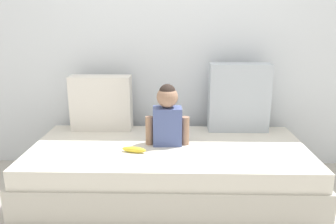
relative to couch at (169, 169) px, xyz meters
name	(u,v)px	position (x,y,z in m)	size (l,w,h in m)	color
ground_plane	(169,192)	(0.00, 0.00, -0.18)	(12.00, 12.00, 0.00)	#B2ADA3
back_wall	(170,29)	(0.00, 0.59, 0.99)	(5.22, 0.10, 2.35)	silver
couch	(169,169)	(0.00, 0.00, 0.00)	(2.02, 0.93, 0.37)	beige
throw_pillow_left	(101,103)	(-0.56, 0.36, 0.41)	(0.49, 0.16, 0.44)	silver
throw_pillow_right	(239,98)	(0.56, 0.36, 0.46)	(0.48, 0.16, 0.54)	#B2BCC6
toddler	(167,115)	(-0.01, 0.03, 0.41)	(0.32, 0.15, 0.44)	#4C5B93
banana	(134,150)	(-0.23, -0.13, 0.21)	(0.17, 0.04, 0.04)	yellow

